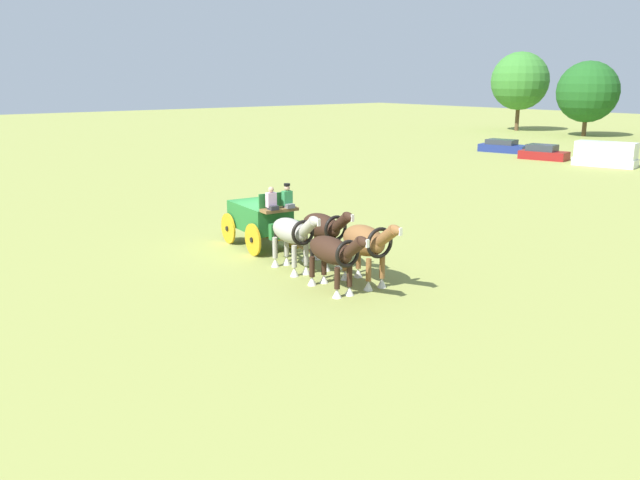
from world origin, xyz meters
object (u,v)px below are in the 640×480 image
object	(u,v)px
draft_horse_lead_off	(333,253)
parked_vehicle_c	(605,154)
draft_horse_lead_near	(366,243)
draft_horse_rear_off	(292,233)
parked_vehicle_a	(503,147)
draft_horse_rear_near	(324,229)
parked_vehicle_b	(543,153)
show_wagon	(262,218)

from	to	relation	value
draft_horse_lead_off	parked_vehicle_c	distance (m)	37.10
draft_horse_lead_near	draft_horse_lead_off	size ratio (longest dim) A/B	0.93
draft_horse_rear_off	parked_vehicle_a	world-z (taller)	draft_horse_rear_off
draft_horse_rear_near	draft_horse_rear_off	size ratio (longest dim) A/B	1.03
draft_horse_lead_off	parked_vehicle_c	size ratio (longest dim) A/B	0.66
draft_horse_rear_off	draft_horse_lead_off	xyz separation A→B (m)	(2.59, -0.27, -0.10)
draft_horse_rear_off	parked_vehicle_c	xyz separation A→B (m)	(-7.88, 35.32, -0.47)
draft_horse_rear_near	parked_vehicle_c	world-z (taller)	draft_horse_rear_near
draft_horse_rear_near	draft_horse_lead_near	world-z (taller)	draft_horse_lead_near
parked_vehicle_b	parked_vehicle_c	distance (m)	5.44
show_wagon	parked_vehicle_c	world-z (taller)	show_wagon
draft_horse_rear_near	draft_horse_lead_near	bearing A→B (deg)	-5.99
parked_vehicle_b	draft_horse_lead_off	bearing A→B (deg)	-65.95
draft_horse_rear_near	parked_vehicle_c	bearing A→B (deg)	103.25
parked_vehicle_c	draft_horse_rear_near	bearing A→B (deg)	-76.75
parked_vehicle_b	draft_horse_rear_off	bearing A→B (deg)	-69.37
show_wagon	parked_vehicle_a	distance (m)	39.32
draft_horse_rear_off	parked_vehicle_b	size ratio (longest dim) A/B	0.74
draft_horse_rear_near	draft_horse_lead_off	xyz separation A→B (m)	(2.46, -1.57, -0.11)
parked_vehicle_b	draft_horse_lead_near	bearing A→B (deg)	-65.00
parked_vehicle_b	draft_horse_rear_near	bearing A→B (deg)	-68.47
show_wagon	parked_vehicle_c	xyz separation A→B (m)	(-4.37, 34.30, -0.30)
show_wagon	draft_horse_rear_off	size ratio (longest dim) A/B	1.92
draft_horse_rear_near	draft_horse_lead_off	world-z (taller)	draft_horse_rear_near
draft_horse_rear_off	parked_vehicle_a	size ratio (longest dim) A/B	0.67
parked_vehicle_a	show_wagon	bearing A→B (deg)	-67.18
draft_horse_lead_off	draft_horse_rear_off	bearing A→B (deg)	174.01
show_wagon	draft_horse_lead_near	xyz separation A→B (m)	(6.21, 0.00, 0.21)
draft_horse_lead_near	draft_horse_lead_off	world-z (taller)	draft_horse_lead_near
show_wagon	draft_horse_rear_near	bearing A→B (deg)	4.25
draft_horse_lead_near	parked_vehicle_b	xyz separation A→B (m)	(-16.01, 34.34, -0.89)
parked_vehicle_b	parked_vehicle_c	world-z (taller)	parked_vehicle_c
parked_vehicle_a	draft_horse_rear_near	bearing A→B (deg)	-62.29
parked_vehicle_a	parked_vehicle_c	xyz separation A→B (m)	(10.88, -1.94, 0.41)
draft_horse_rear_off	draft_horse_rear_near	bearing A→B (deg)	84.40
draft_horse_lead_near	parked_vehicle_c	bearing A→B (deg)	107.15
draft_horse_lead_near	parked_vehicle_b	world-z (taller)	draft_horse_lead_near
parked_vehicle_b	parked_vehicle_c	size ratio (longest dim) A/B	0.86
show_wagon	parked_vehicle_c	size ratio (longest dim) A/B	1.21
draft_horse_lead_off	parked_vehicle_c	bearing A→B (deg)	106.40
draft_horse_rear_near	parked_vehicle_b	world-z (taller)	draft_horse_rear_near
draft_horse_rear_off	parked_vehicle_c	bearing A→B (deg)	102.58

